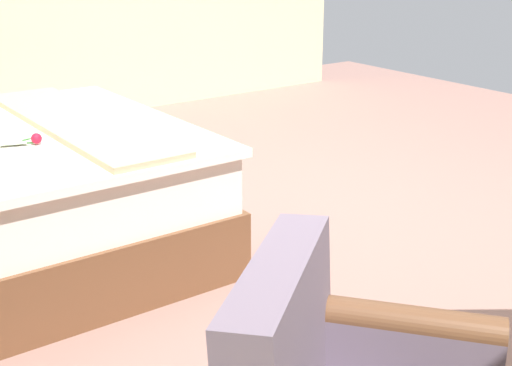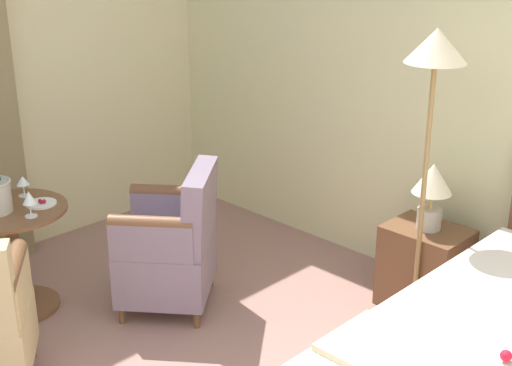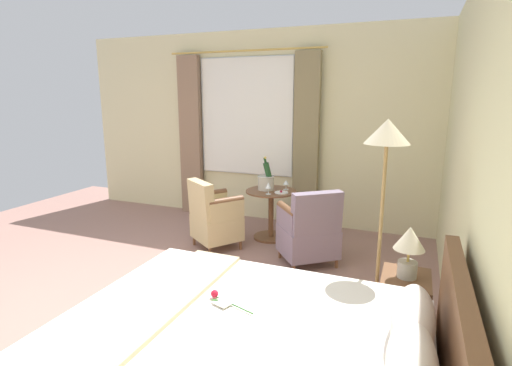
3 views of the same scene
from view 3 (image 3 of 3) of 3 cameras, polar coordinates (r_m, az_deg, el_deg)
name	(u,v)px [view 3 (image 3 of 3)]	position (r m, az deg, el deg)	size (l,w,h in m)	color
ground_plane	(107,316)	(3.93, -20.48, -17.32)	(7.83, 7.83, 0.00)	#9B7268
wall_headboard_side	(493,187)	(2.54, 30.76, -0.45)	(6.45, 0.12, 2.83)	beige
wall_window_side	(249,128)	(6.18, -1.04, 7.90)	(0.27, 5.63, 2.83)	beige
nightstand	(404,308)	(3.49, 20.34, -16.40)	(0.50, 0.37, 0.53)	brown
bedside_lamp	(409,245)	(3.28, 21.04, -8.29)	(0.23, 0.23, 0.41)	#B4B3A8
floor_lamp_brass	(385,161)	(3.05, 18.01, 3.05)	(0.33, 0.33, 1.74)	#9A7847
side_table_round	(271,211)	(5.36, 2.15, -4.06)	(0.67, 0.67, 0.66)	brown
champagne_bucket	(266,181)	(5.31, 1.47, 0.35)	(0.23, 0.23, 0.45)	#BCB8AD
wine_glass_near_bucket	(268,186)	(5.07, 1.78, -0.41)	(0.08, 0.08, 0.15)	white
wine_glass_near_edge	(286,183)	(5.32, 4.31, 0.02)	(0.08, 0.08, 0.13)	white
snack_plate	(281,192)	(5.16, 3.65, -1.35)	(0.18, 0.18, 0.04)	white
armchair_by_window	(309,231)	(4.58, 7.64, -6.85)	(0.79, 0.79, 0.89)	brown
armchair_facing_bed	(214,217)	(5.04, -6.06, -4.87)	(0.73, 0.73, 0.88)	brown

